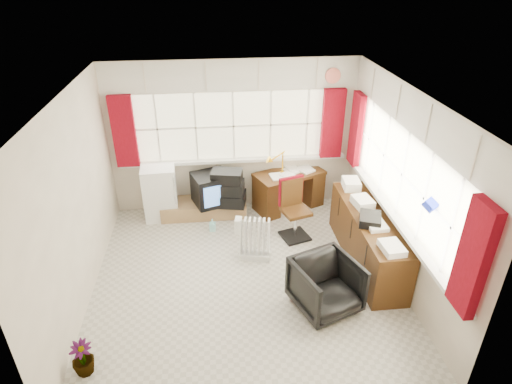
# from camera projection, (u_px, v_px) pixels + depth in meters

# --- Properties ---
(ground) EXTENTS (4.00, 4.00, 0.00)m
(ground) POSITION_uv_depth(u_px,v_px,m) (246.00, 278.00, 5.80)
(ground) COLOR beige
(ground) RESTS_ON ground
(room_walls) EXTENTS (4.00, 4.00, 4.00)m
(room_walls) POSITION_uv_depth(u_px,v_px,m) (244.00, 179.00, 5.08)
(room_walls) COLOR beige
(room_walls) RESTS_ON ground
(window_back) EXTENTS (3.70, 0.12, 3.60)m
(window_back) POSITION_uv_depth(u_px,v_px,m) (234.00, 156.00, 7.04)
(window_back) COLOR #F4ECC1
(window_back) RESTS_ON room_walls
(window_right) EXTENTS (0.12, 3.70, 3.60)m
(window_right) POSITION_uv_depth(u_px,v_px,m) (394.00, 210.00, 5.53)
(window_right) COLOR #F4ECC1
(window_right) RESTS_ON room_walls
(curtains) EXTENTS (3.83, 3.83, 1.15)m
(curtains) POSITION_uv_depth(u_px,v_px,m) (304.00, 149.00, 6.00)
(curtains) COLOR maroon
(curtains) RESTS_ON room_walls
(overhead_cabinets) EXTENTS (3.98, 3.98, 0.48)m
(overhead_cabinets) POSITION_uv_depth(u_px,v_px,m) (310.00, 92.00, 5.67)
(overhead_cabinets) COLOR silver
(overhead_cabinets) RESTS_ON room_walls
(desk) EXTENTS (1.28, 0.97, 0.70)m
(desk) POSITION_uv_depth(u_px,v_px,m) (289.00, 188.00, 7.28)
(desk) COLOR #482E11
(desk) RESTS_ON ground
(desk_lamp) EXTENTS (0.14, 0.12, 0.41)m
(desk_lamp) POSITION_uv_depth(u_px,v_px,m) (283.00, 158.00, 6.98)
(desk_lamp) COLOR #F5AF0A
(desk_lamp) RESTS_ON desk
(task_chair) EXTENTS (0.50, 0.52, 0.95)m
(task_chair) POSITION_uv_depth(u_px,v_px,m) (293.00, 206.00, 6.49)
(task_chair) COLOR black
(task_chair) RESTS_ON ground
(office_chair) EXTENTS (0.93, 0.94, 0.67)m
(office_chair) POSITION_uv_depth(u_px,v_px,m) (326.00, 286.00, 5.16)
(office_chair) COLOR black
(office_chair) RESTS_ON ground
(radiator) EXTENTS (0.46, 0.26, 0.65)m
(radiator) POSITION_uv_depth(u_px,v_px,m) (255.00, 243.00, 6.05)
(radiator) COLOR white
(radiator) RESTS_ON ground
(credenza) EXTENTS (0.50, 2.00, 0.85)m
(credenza) POSITION_uv_depth(u_px,v_px,m) (367.00, 237.00, 5.95)
(credenza) COLOR #482E11
(credenza) RESTS_ON ground
(file_tray) EXTENTS (0.37, 0.42, 0.12)m
(file_tray) POSITION_uv_depth(u_px,v_px,m) (370.00, 219.00, 5.59)
(file_tray) COLOR black
(file_tray) RESTS_ON credenza
(tv_bench) EXTENTS (1.40, 0.50, 0.25)m
(tv_bench) POSITION_uv_depth(u_px,v_px,m) (204.00, 208.00, 7.19)
(tv_bench) COLOR #AA7F55
(tv_bench) RESTS_ON ground
(crt_tv) EXTENTS (0.69, 0.66, 0.51)m
(crt_tv) POSITION_uv_depth(u_px,v_px,m) (211.00, 189.00, 6.97)
(crt_tv) COLOR black
(crt_tv) RESTS_ON tv_bench
(hifi_stack) EXTENTS (0.64, 0.48, 0.61)m
(hifi_stack) POSITION_uv_depth(u_px,v_px,m) (227.00, 189.00, 6.91)
(hifi_stack) COLOR black
(hifi_stack) RESTS_ON tv_bench
(mini_fridge) EXTENTS (0.57, 0.57, 0.90)m
(mini_fridge) POSITION_uv_depth(u_px,v_px,m) (160.00, 191.00, 7.00)
(mini_fridge) COLOR white
(mini_fridge) RESTS_ON ground
(spray_bottle_a) EXTENTS (0.12, 0.12, 0.29)m
(spray_bottle_a) POSITION_uv_depth(u_px,v_px,m) (234.00, 204.00, 7.24)
(spray_bottle_a) COLOR white
(spray_bottle_a) RESTS_ON ground
(spray_bottle_b) EXTENTS (0.10, 0.11, 0.21)m
(spray_bottle_b) POSITION_uv_depth(u_px,v_px,m) (212.00, 225.00, 6.75)
(spray_bottle_b) COLOR #94DED9
(spray_bottle_b) RESTS_ON ground
(flower_vase) EXTENTS (0.23, 0.23, 0.41)m
(flower_vase) POSITION_uv_depth(u_px,v_px,m) (82.00, 358.00, 4.38)
(flower_vase) COLOR black
(flower_vase) RESTS_ON ground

